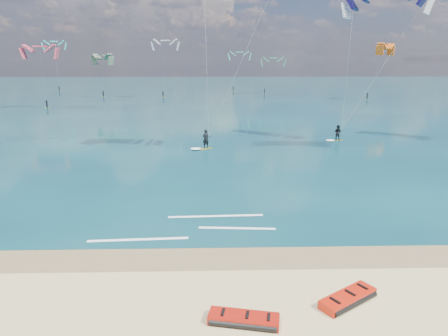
% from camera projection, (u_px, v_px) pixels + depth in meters
% --- Properties ---
extents(ground, '(320.00, 320.00, 0.00)m').
position_uv_depth(ground, '(204.00, 128.00, 54.50)').
color(ground, tan).
rests_on(ground, ground).
extents(wet_sand_strip, '(320.00, 2.40, 0.01)m').
position_uv_depth(wet_sand_strip, '(186.00, 258.00, 18.82)').
color(wet_sand_strip, brown).
rests_on(wet_sand_strip, ground).
extents(sea, '(320.00, 200.00, 0.04)m').
position_uv_depth(sea, '(209.00, 91.00, 116.21)').
color(sea, '#0B313E').
rests_on(sea, ground).
extents(packed_kite_left, '(2.91, 2.46, 0.41)m').
position_uv_depth(packed_kite_left, '(347.00, 302.00, 15.40)').
color(packed_kite_left, red).
rests_on(packed_kite_left, ground).
extents(packed_kite_mid, '(2.86, 1.58, 0.39)m').
position_uv_depth(packed_kite_mid, '(244.00, 323.00, 14.19)').
color(packed_kite_mid, '#AC160B').
rests_on(packed_kite_mid, ground).
extents(kitesurfer_main, '(10.73, 7.70, 20.49)m').
position_uv_depth(kitesurfer_main, '(223.00, 41.00, 36.11)').
color(kitesurfer_main, gold).
rests_on(kitesurfer_main, sea).
extents(kitesurfer_far, '(9.93, 6.82, 17.27)m').
position_uv_depth(kitesurfer_far, '(363.00, 58.00, 41.88)').
color(kitesurfer_far, gold).
rests_on(kitesurfer_far, sea).
extents(shoreline_foam, '(9.94, 3.58, 0.01)m').
position_uv_depth(shoreline_foam, '(197.00, 227.00, 22.22)').
color(shoreline_foam, white).
rests_on(shoreline_foam, ground).
extents(distant_kites, '(86.75, 43.26, 13.75)m').
position_uv_depth(distant_kites, '(179.00, 73.00, 95.87)').
color(distant_kites, '#9E9FA6').
rests_on(distant_kites, ground).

